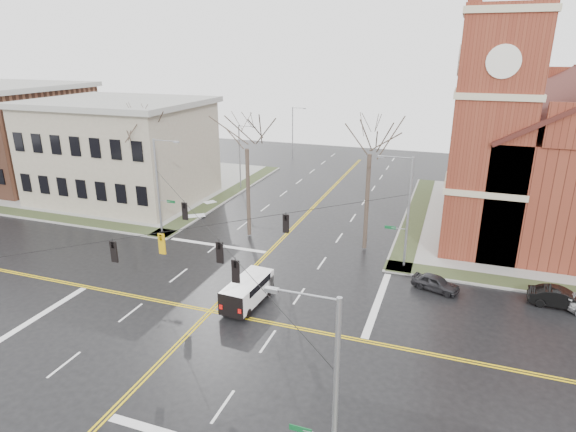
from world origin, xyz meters
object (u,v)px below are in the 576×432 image
(streetlight_north_a, at_px, (241,155))
(cargo_van, at_px, (249,289))
(tree_ne, at_px, (370,148))
(tree_nw_far, at_px, (141,133))
(signal_pole_nw, at_px, (159,184))
(parked_car_a, at_px, (436,283))
(streetlight_north_b, at_px, (293,130))
(church, at_px, (576,146))
(signal_pole_se, at_px, (331,401))
(parked_car_b, at_px, (560,298))
(tree_nw_near, at_px, (247,143))
(signal_pole_ne, at_px, (406,209))

(streetlight_north_a, bearing_deg, cargo_van, -64.10)
(cargo_van, height_order, tree_ne, tree_ne)
(cargo_van, height_order, tree_nw_far, tree_nw_far)
(streetlight_north_a, distance_m, tree_ne, 23.53)
(signal_pole_nw, bearing_deg, parked_car_a, -7.19)
(streetlight_north_b, height_order, parked_car_a, streetlight_north_b)
(church, height_order, signal_pole_nw, church)
(parked_car_a, bearing_deg, cargo_van, 135.92)
(signal_pole_nw, relative_size, signal_pole_se, 1.00)
(streetlight_north_a, height_order, tree_nw_far, tree_nw_far)
(signal_pole_se, relative_size, tree_ne, 0.71)
(signal_pole_nw, bearing_deg, cargo_van, -35.71)
(signal_pole_se, xyz_separation_m, tree_nw_far, (-25.93, 25.52, 4.16))
(signal_pole_nw, relative_size, streetlight_north_b, 1.12)
(parked_car_b, distance_m, tree_ne, 17.75)
(streetlight_north_a, distance_m, tree_nw_near, 16.77)
(signal_pole_se, relative_size, streetlight_north_b, 1.12)
(signal_pole_ne, relative_size, streetlight_north_a, 1.12)
(signal_pole_nw, xyz_separation_m, parked_car_a, (25.49, -3.22, -4.36))
(parked_car_a, xyz_separation_m, tree_ne, (-6.42, 5.82, 8.55))
(church, xyz_separation_m, streetlight_north_a, (-35.42, 3.22, -3.97))
(streetlight_north_b, relative_size, tree_nw_near, 0.65)
(parked_car_b, xyz_separation_m, tree_nw_near, (-25.58, 4.98, 8.25))
(tree_ne, bearing_deg, tree_nw_near, -177.59)
(streetlight_north_a, bearing_deg, tree_nw_near, -62.59)
(church, distance_m, streetlight_north_a, 35.78)
(parked_car_a, xyz_separation_m, tree_nw_near, (-17.38, 5.36, 8.33))
(signal_pole_ne, bearing_deg, tree_nw_far, 174.46)
(church, distance_m, tree_nw_far, 40.82)
(signal_pole_nw, xyz_separation_m, tree_nw_far, (-3.29, 2.52, 4.16))
(signal_pole_se, distance_m, tree_ne, 26.19)
(tree_ne, bearing_deg, parked_car_a, -42.21)
(signal_pole_se, bearing_deg, streetlight_north_a, 119.09)
(tree_nw_far, bearing_deg, parked_car_b, -8.24)
(church, xyz_separation_m, signal_pole_se, (-13.44, -36.28, -3.48))
(signal_pole_ne, xyz_separation_m, tree_ne, (-3.57, 2.60, 4.19))
(signal_pole_se, relative_size, streetlight_north_a, 1.12)
(signal_pole_nw, distance_m, tree_ne, 19.70)
(signal_pole_se, distance_m, tree_nw_near, 29.31)
(signal_pole_nw, xyz_separation_m, cargo_van, (13.33, -9.59, -3.87))
(signal_pole_nw, xyz_separation_m, tree_nw_near, (8.11, 2.14, 3.97))
(parked_car_a, bearing_deg, parked_car_b, -69.11)
(signal_pole_ne, bearing_deg, signal_pole_nw, 180.00)
(church, height_order, tree_nw_near, church)
(tree_nw_near, bearing_deg, signal_pole_ne, -8.39)
(cargo_van, distance_m, tree_nw_far, 22.07)
(signal_pole_ne, bearing_deg, streetlight_north_b, 121.05)
(signal_pole_se, height_order, cargo_van, signal_pole_se)
(signal_pole_nw, relative_size, parked_car_b, 2.23)
(signal_pole_ne, xyz_separation_m, streetlight_north_b, (-21.97, 36.50, -0.48))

